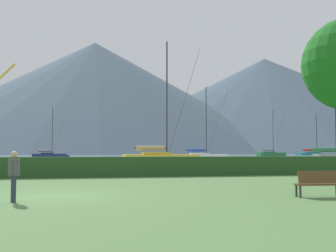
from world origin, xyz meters
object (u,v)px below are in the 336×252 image
object	(u,v)px
sailboat_slip_8	(272,154)
person_standing_walker	(14,172)
park_bench_under_tree	(320,182)
sailboat_slip_4	(162,159)
sailboat_slip_2	(50,155)
sailboat_slip_5	(333,160)
sailboat_slip_6	(315,155)
sailboat_slip_7	(203,157)

from	to	relation	value
sailboat_slip_8	person_standing_walker	distance (m)	102.61
park_bench_under_tree	sailboat_slip_4	bearing A→B (deg)	94.85
sailboat_slip_2	park_bench_under_tree	xyz separation A→B (m)	(15.79, -76.73, -0.13)
sailboat_slip_4	sailboat_slip_5	distance (m)	17.95
sailboat_slip_5	sailboat_slip_6	size ratio (longest dim) A/B	1.33
sailboat_slip_4	sailboat_slip_7	size ratio (longest dim) A/B	1.24
sailboat_slip_6	sailboat_slip_8	size ratio (longest dim) A/B	0.74
sailboat_slip_6	sailboat_slip_7	bearing A→B (deg)	-146.63
sailboat_slip_4	park_bench_under_tree	distance (m)	30.26
sailboat_slip_7	sailboat_slip_6	bearing A→B (deg)	33.35
sailboat_slip_6	sailboat_slip_7	distance (m)	37.01
sailboat_slip_7	sailboat_slip_8	size ratio (longest dim) A/B	0.88
sailboat_slip_4	sailboat_slip_2	bearing A→B (deg)	106.98
sailboat_slip_6	person_standing_walker	size ratio (longest dim) A/B	5.63
sailboat_slip_7	sailboat_slip_8	bearing A→B (deg)	53.26
sailboat_slip_8	person_standing_walker	xyz separation A→B (m)	(-51.30, -88.87, 0.23)
park_bench_under_tree	sailboat_slip_2	bearing A→B (deg)	106.14
sailboat_slip_2	sailboat_slip_7	distance (m)	40.74
sailboat_slip_4	sailboat_slip_7	bearing A→B (deg)	56.26
sailboat_slip_4	sailboat_slip_6	world-z (taller)	sailboat_slip_4
sailboat_slip_8	park_bench_under_tree	size ratio (longest dim) A/B	7.26
sailboat_slip_5	person_standing_walker	world-z (taller)	sailboat_slip_5
sailboat_slip_4	sailboat_slip_7	world-z (taller)	sailboat_slip_4
sailboat_slip_5	person_standing_walker	distance (m)	37.00
sailboat_slip_4	park_bench_under_tree	size ratio (longest dim) A/B	7.91
sailboat_slip_8	park_bench_under_tree	xyz separation A→B (m)	(-40.79, -89.47, -0.21)
sailboat_slip_7	park_bench_under_tree	xyz separation A→B (m)	(-8.44, -43.98, -0.15)
sailboat_slip_7	park_bench_under_tree	distance (m)	44.78
sailboat_slip_4	person_standing_walker	bearing A→B (deg)	-110.78
sailboat_slip_4	sailboat_slip_8	distance (m)	72.00
sailboat_slip_2	person_standing_walker	xyz separation A→B (m)	(5.28, -76.13, 0.31)
sailboat_slip_5	sailboat_slip_6	xyz separation A→B (m)	(21.82, 39.76, -0.01)
sailboat_slip_6	park_bench_under_tree	bearing A→B (deg)	-122.18
sailboat_slip_6	park_bench_under_tree	world-z (taller)	sailboat_slip_6
sailboat_slip_2	person_standing_walker	distance (m)	76.32
sailboat_slip_5	park_bench_under_tree	distance (m)	30.50
sailboat_slip_4	person_standing_walker	distance (m)	31.41
sailboat_slip_2	person_standing_walker	world-z (taller)	sailboat_slip_2
sailboat_slip_6	sailboat_slip_8	xyz separation A→B (m)	(1.90, 24.43, 0.04)
sailboat_slip_2	sailboat_slip_6	world-z (taller)	sailboat_slip_2
sailboat_slip_6	sailboat_slip_2	bearing A→B (deg)	166.62
person_standing_walker	park_bench_under_tree	bearing A→B (deg)	-19.87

